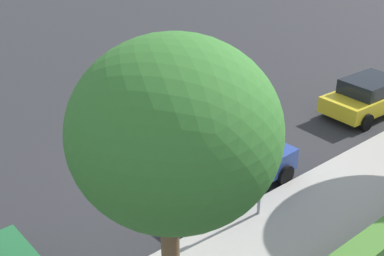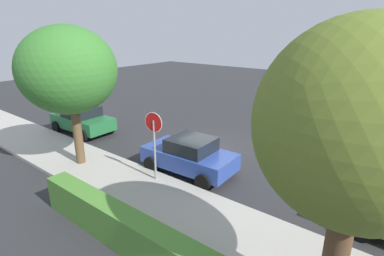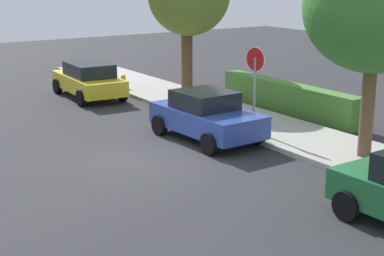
# 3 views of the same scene
# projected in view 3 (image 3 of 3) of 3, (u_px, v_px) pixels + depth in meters

# --- Properties ---
(ground_plane) EXTENTS (60.00, 60.00, 0.00)m
(ground_plane) POSITION_uv_depth(u_px,v_px,m) (141.00, 161.00, 16.12)
(ground_plane) COLOR #2D2D30
(sidewalk_curb) EXTENTS (32.00, 2.81, 0.14)m
(sidewalk_curb) POSITION_uv_depth(u_px,v_px,m) (281.00, 131.00, 18.81)
(sidewalk_curb) COLOR #B2ADA3
(sidewalk_curb) RESTS_ON ground_plane
(stop_sign) EXTENTS (0.76, 0.12, 2.81)m
(stop_sign) POSITION_uv_depth(u_px,v_px,m) (255.00, 76.00, 18.06)
(stop_sign) COLOR gray
(stop_sign) RESTS_ON ground_plane
(parked_car_blue) EXTENTS (3.89, 2.14, 1.50)m
(parked_car_blue) POSITION_uv_depth(u_px,v_px,m) (206.00, 116.00, 17.98)
(parked_car_blue) COLOR #2D479E
(parked_car_blue) RESTS_ON ground_plane
(parked_car_yellow) EXTENTS (4.25, 2.09, 1.45)m
(parked_car_yellow) POSITION_uv_depth(u_px,v_px,m) (89.00, 80.00, 24.01)
(parked_car_yellow) COLOR yellow
(parked_car_yellow) RESTS_ON ground_plane
(street_tree_mid_block) EXTENTS (3.78, 3.78, 5.84)m
(street_tree_mid_block) POSITION_uv_depth(u_px,v_px,m) (376.00, 8.00, 15.19)
(street_tree_mid_block) COLOR brown
(street_tree_mid_block) RESTS_ON ground_plane
(fire_hydrant) EXTENTS (0.30, 0.22, 0.72)m
(fire_hydrant) POSITION_uv_depth(u_px,v_px,m) (124.00, 83.00, 25.44)
(fire_hydrant) COLOR gold
(fire_hydrant) RESTS_ON ground_plane
(front_yard_hedge) EXTENTS (6.76, 0.63, 1.09)m
(front_yard_hedge) POSITION_uv_depth(u_px,v_px,m) (287.00, 97.00, 21.59)
(front_yard_hedge) COLOR #4C8433
(front_yard_hedge) RESTS_ON ground_plane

